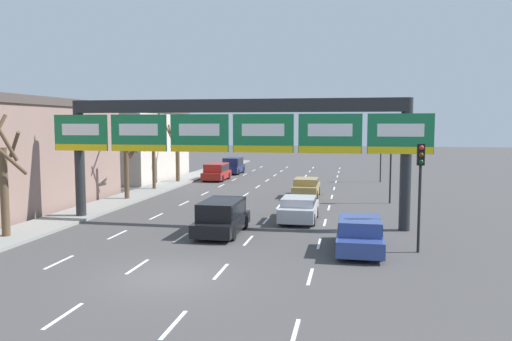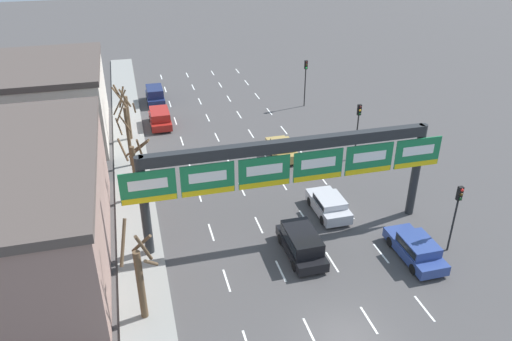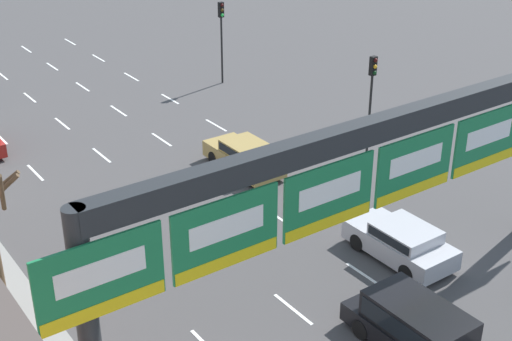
% 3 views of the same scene
% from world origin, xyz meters
% --- Properties ---
extents(lane_dashes, '(10.02, 67.00, 0.01)m').
position_xyz_m(lane_dashes, '(-0.00, 13.50, 0.00)').
color(lane_dashes, white).
rests_on(lane_dashes, ground_plane).
extents(sign_gantry, '(20.67, 0.70, 6.77)m').
position_xyz_m(sign_gantry, '(-0.00, 9.67, 5.23)').
color(sign_gantry, '#232628').
rests_on(sign_gantry, ground_plane).
extents(car_silver, '(1.97, 4.18, 1.39)m').
position_xyz_m(car_silver, '(3.49, 11.15, 0.75)').
color(car_silver, '#B7B7BC').
rests_on(car_silver, ground_plane).
extents(suv_black, '(1.97, 4.61, 1.68)m').
position_xyz_m(suv_black, '(0.06, 7.22, 0.94)').
color(suv_black, black).
rests_on(suv_black, ground_plane).
extents(car_gold, '(1.85, 4.29, 1.43)m').
position_xyz_m(car_gold, '(3.06, 20.60, 0.76)').
color(car_gold, '#A88947').
rests_on(car_gold, ground_plane).
extents(traffic_light_near_gantry, '(0.30, 0.35, 5.00)m').
position_xyz_m(traffic_light_near_gantry, '(9.06, 31.66, 3.55)').
color(traffic_light_near_gantry, black).
rests_on(traffic_light_near_gantry, ground_plane).
extents(traffic_light_far_end, '(0.30, 0.35, 4.88)m').
position_xyz_m(traffic_light_far_end, '(8.99, 18.68, 3.48)').
color(traffic_light_far_end, black).
rests_on(traffic_light_far_end, ground_plane).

